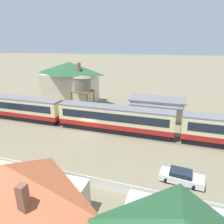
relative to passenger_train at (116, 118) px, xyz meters
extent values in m
plane|color=#7A7056|center=(-4.25, -1.86, -2.37)|extent=(600.00, 600.00, 0.00)
cylinder|color=black|center=(13.30, -0.72, -1.92)|extent=(0.90, 0.18, 0.90)
cylinder|color=black|center=(13.30, 0.72, -1.92)|extent=(0.90, 0.18, 0.90)
cube|color=#AD1E19|center=(-0.26, 0.00, -1.07)|extent=(18.94, 2.95, 0.80)
cube|color=beige|center=(-0.26, 0.00, 0.47)|extent=(18.94, 2.95, 2.27)
cube|color=#192330|center=(-0.26, 0.00, 0.58)|extent=(17.42, 2.99, 1.27)
cube|color=slate|center=(-0.26, 0.00, 1.75)|extent=(18.94, 2.77, 0.30)
cube|color=black|center=(-0.26, 0.00, -1.91)|extent=(18.18, 2.53, 0.88)
cylinder|color=black|center=(5.99, -0.72, -1.92)|extent=(0.90, 0.18, 0.90)
cylinder|color=black|center=(5.99, 0.72, -1.92)|extent=(0.90, 0.18, 0.90)
cylinder|color=black|center=(-6.51, -0.72, -1.92)|extent=(0.90, 0.18, 0.90)
cylinder|color=black|center=(-6.51, 0.72, -1.92)|extent=(0.90, 0.18, 0.90)
cube|color=#AD1E19|center=(-20.08, 0.00, -1.07)|extent=(18.94, 2.95, 0.80)
cube|color=beige|center=(-20.08, 0.00, 0.47)|extent=(18.94, 2.95, 2.27)
cube|color=#192330|center=(-20.08, 0.00, 0.58)|extent=(17.42, 2.99, 1.27)
cube|color=slate|center=(-20.08, 0.00, 1.75)|extent=(18.94, 2.77, 0.30)
cube|color=black|center=(-20.08, 0.00, -1.91)|extent=(18.18, 2.53, 0.88)
cylinder|color=black|center=(-13.83, -0.72, -1.92)|extent=(0.90, 0.18, 0.90)
cylinder|color=black|center=(-13.83, 0.72, -1.92)|extent=(0.90, 0.18, 0.90)
cube|color=#665B51|center=(-0.10, 0.00, -2.36)|extent=(129.86, 3.60, 0.01)
cube|color=#4C4238|center=(-0.10, -0.72, -2.35)|extent=(129.86, 0.12, 0.04)
cube|color=#4C4238|center=(-0.10, 0.72, -2.35)|extent=(129.86, 0.12, 0.04)
cube|color=beige|center=(5.57, 9.54, -0.58)|extent=(9.90, 5.10, 3.57)
cube|color=slate|center=(5.57, 9.54, 1.30)|extent=(10.69, 5.51, 0.20)
cube|color=slate|center=(5.57, 6.19, 0.80)|extent=(9.50, 1.60, 0.16)
cylinder|color=brown|center=(5.57, 5.59, -0.82)|extent=(0.14, 0.14, 3.09)
cube|color=beige|center=(-15.98, 13.72, 1.18)|extent=(12.10, 7.56, 7.09)
pyramid|color=#23512D|center=(-15.98, 13.72, 6.15)|extent=(13.07, 8.16, 2.86)
cube|color=brown|center=(-12.59, 12.21, 6.29)|extent=(0.56, 0.56, 2.57)
cylinder|color=brown|center=(-8.46, 10.64, -0.27)|extent=(0.28, 0.28, 4.19)
cylinder|color=brown|center=(-12.00, 10.64, -0.27)|extent=(0.28, 0.28, 4.19)
cylinder|color=brown|center=(-8.46, 7.10, -0.27)|extent=(0.28, 0.28, 4.19)
cylinder|color=brown|center=(-12.00, 7.10, -0.27)|extent=(0.28, 0.28, 4.19)
cube|color=brown|center=(-10.23, 8.87, 1.91)|extent=(4.04, 4.04, 0.16)
cylinder|color=slate|center=(-10.23, 8.87, 3.39)|extent=(3.56, 3.56, 2.81)
cone|color=slate|center=(-10.23, 8.87, 5.04)|extent=(3.74, 3.74, 0.50)
cube|color=beige|center=(-2.21, -19.96, -0.88)|extent=(9.95, 7.08, 2.98)
pyramid|color=#B25633|center=(-2.21, -19.96, 1.93)|extent=(10.74, 7.65, 2.62)
cube|color=brown|center=(0.57, -21.37, 2.06)|extent=(0.56, 0.56, 2.36)
cube|color=white|center=(-7.69, -13.69, -1.84)|extent=(46.65, 0.06, 1.05)
cube|color=white|center=(10.29, -10.25, -1.85)|extent=(4.52, 2.16, 0.70)
cube|color=#192330|center=(10.16, -10.24, -1.26)|extent=(2.32, 1.71, 0.47)
cylinder|color=black|center=(11.57, -11.15, -2.06)|extent=(0.62, 0.20, 0.62)
cylinder|color=black|center=(11.72, -9.60, -2.06)|extent=(0.62, 0.20, 0.62)
cylinder|color=black|center=(8.87, -10.89, -2.06)|extent=(0.62, 0.20, 0.62)
cylinder|color=black|center=(9.02, -9.35, -2.06)|extent=(0.62, 0.20, 0.62)
camera|label=1|loc=(8.89, -29.11, 11.20)|focal=32.00mm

